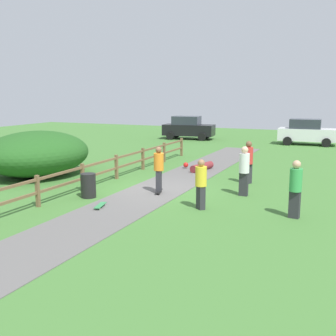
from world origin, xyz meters
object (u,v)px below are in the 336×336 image
at_px(skater_fallen, 201,167).
at_px(skateboard_loose, 100,205).
at_px(bystander_red, 248,160).
at_px(bystander_yellow, 201,182).
at_px(bystander_green, 295,186).
at_px(bush_large, 37,153).
at_px(trash_bin, 88,186).
at_px(bystander_white, 244,168).
at_px(parked_car_black, 188,128).
at_px(skater_riding, 159,167).
at_px(parked_car_white, 307,132).

distance_m(skater_fallen, skateboard_loose, 7.91).
bearing_deg(bystander_red, bystander_yellow, -96.07).
height_order(skateboard_loose, bystander_green, bystander_green).
xyz_separation_m(bush_large, bystander_red, (9.46, 2.26, -0.03)).
bearing_deg(bystander_red, bystander_green, -60.18).
relative_size(trash_bin, bystander_white, 0.48).
distance_m(bystander_green, parked_car_black, 22.54).
bearing_deg(trash_bin, bystander_red, 44.86).
distance_m(skater_fallen, bystander_yellow, 7.07).
height_order(bystander_red, parked_car_black, parked_car_black).
xyz_separation_m(skater_fallen, skateboard_loose, (-0.78, -7.87, -0.11)).
distance_m(bush_large, parked_car_black, 17.47).
relative_size(bystander_white, bystander_green, 1.04).
bearing_deg(bystander_green, parked_car_black, 119.80).
height_order(bystander_white, parked_car_black, parked_car_black).
xyz_separation_m(bush_large, skater_fallen, (6.60, 4.29, -0.84)).
relative_size(bystander_white, bystander_red, 1.03).
distance_m(skater_riding, bystander_red, 4.17).
bearing_deg(bystander_red, bystander_white, -80.62).
xyz_separation_m(skateboard_loose, bystander_yellow, (3.14, 1.25, 0.84)).
relative_size(skater_fallen, parked_car_white, 0.41).
relative_size(trash_bin, skater_fallen, 0.52).
distance_m(skater_fallen, parked_car_white, 13.69).
bearing_deg(skater_riding, trash_bin, -142.20).
height_order(trash_bin, skater_fallen, trash_bin).
relative_size(bystander_red, parked_car_white, 0.43).
distance_m(skater_riding, bystander_white, 3.23).
relative_size(bystander_yellow, bystander_red, 0.92).
bearing_deg(skater_riding, bystander_green, -12.95).
relative_size(skateboard_loose, parked_car_black, 0.19).
distance_m(bystander_yellow, parked_car_black, 21.43).
bearing_deg(bystander_white, skater_fallen, 127.34).
bearing_deg(bystander_green, parked_car_white, 94.97).
bearing_deg(skater_riding, bystander_red, 49.38).
xyz_separation_m(skater_riding, skateboard_loose, (-0.92, -2.68, -0.93)).
bearing_deg(bystander_red, skater_fallen, 144.68).
bearing_deg(bystander_yellow, bystander_white, 70.47).
bearing_deg(bystander_green, skater_fallen, 129.99).
bearing_deg(parked_car_white, bush_large, -120.43).
bearing_deg(bystander_yellow, parked_car_white, 86.28).
height_order(skater_riding, skater_fallen, skater_riding).
distance_m(skateboard_loose, bystander_yellow, 3.49).
relative_size(bystander_yellow, bystander_green, 0.93).
xyz_separation_m(skateboard_loose, parked_car_white, (4.43, 21.05, 0.87)).
bearing_deg(bystander_green, bystander_red, 119.82).
distance_m(bystander_red, parked_car_white, 15.22).
relative_size(skater_fallen, bystander_red, 0.95).
height_order(bush_large, parked_car_white, bush_large).
bearing_deg(parked_car_white, bystander_red, -93.01).
bearing_deg(skateboard_loose, bush_large, 148.37).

